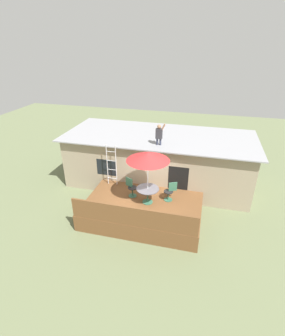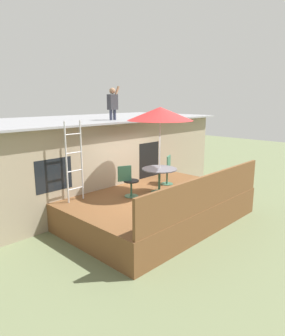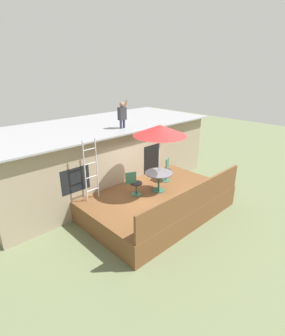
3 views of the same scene
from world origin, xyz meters
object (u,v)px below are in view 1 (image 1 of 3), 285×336
object	(u,v)px
patio_table	(148,192)
step_ladder	(112,165)
patio_umbrella	(148,156)
person_figure	(159,133)
patio_chair_left	(131,187)
patio_chair_right	(170,191)

from	to	relation	value
patio_table	step_ladder	distance (m)	2.52
patio_umbrella	person_figure	world-z (taller)	person_figure
person_figure	patio_umbrella	bearing A→B (deg)	-91.60
person_figure	patio_chair_left	distance (m)	2.98
step_ladder	patio_chair_left	xyz separation A→B (m)	(1.27, -0.80, -0.64)
step_ladder	patio_chair_right	distance (m)	3.27
patio_umbrella	patio_chair_left	distance (m)	2.13
patio_table	step_ladder	xyz separation A→B (m)	(-2.17, 1.18, 0.51)
patio_table	patio_chair_left	world-z (taller)	patio_chair_left
patio_table	person_figure	world-z (taller)	person_figure
patio_umbrella	patio_chair_left	size ratio (longest dim) A/B	2.76
patio_table	patio_chair_right	world-z (taller)	patio_chair_right
patio_table	patio_chair_left	size ratio (longest dim) A/B	1.13
step_ladder	person_figure	world-z (taller)	person_figure
patio_table	patio_chair_right	distance (m)	1.08
patio_umbrella	patio_chair_right	bearing A→B (deg)	26.06
patio_chair_right	patio_table	bearing A→B (deg)	0.00
step_ladder	person_figure	xyz separation A→B (m)	(2.23, 0.95, 1.58)
step_ladder	patio_table	bearing A→B (deg)	-28.53
step_ladder	patio_chair_left	size ratio (longest dim) A/B	2.39
person_figure	patio_chair_left	bearing A→B (deg)	-118.69
patio_umbrella	person_figure	bearing A→B (deg)	88.40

